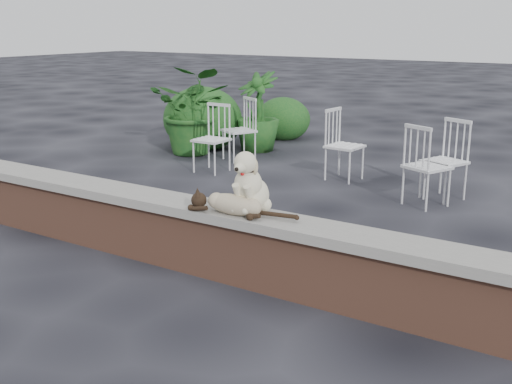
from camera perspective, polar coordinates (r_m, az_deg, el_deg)
The scene contains 13 objects.
ground at distance 5.56m, azimuth -7.01°, elevation -6.45°, with size 60.00×60.00×0.00m, color black.
brick_wall at distance 5.47m, azimuth -7.09°, elevation -4.02°, with size 6.00×0.30×0.50m, color brown.
capstone at distance 5.38m, azimuth -7.19°, elevation -1.10°, with size 6.20×0.40×0.08m, color slate.
dog at distance 4.94m, azimuth -0.37°, elevation 1.09°, with size 0.34×0.44×0.51m, color beige, non-canonical shape.
cat at distance 4.90m, azimuth -2.11°, elevation -1.01°, with size 1.08×0.26×0.18m, color tan, non-canonical shape.
chair_d at distance 7.69m, azimuth 16.73°, elevation 2.78°, with size 0.56×0.56×0.94m, color white, non-canonical shape.
chair_a at distance 8.77m, azimuth -4.08°, elevation 4.86°, with size 0.56×0.56×0.94m, color white, non-canonical shape.
chair_c at distance 7.36m, azimuth 15.29°, elevation 2.35°, with size 0.56×0.56×0.94m, color white, non-canonical shape.
chair_e at distance 8.37m, azimuth 8.07°, elevation 4.25°, with size 0.56×0.56×0.94m, color white, non-canonical shape.
chair_b at distance 9.51m, azimuth -1.56°, elevation 5.70°, with size 0.56×0.56×0.94m, color white, non-canonical shape.
potted_plant_a at distance 9.99m, azimuth -5.64°, elevation 7.41°, with size 1.25×1.09×1.39m, color #14461A.
potted_plant_b at distance 10.20m, azimuth 0.12°, elevation 7.32°, with size 0.72×0.72×1.28m, color #14461A.
shrubbery at distance 10.68m, azimuth -3.39°, elevation 6.53°, with size 1.88×2.52×1.07m.
Camera 1 is at (3.33, -3.95, 2.04)m, focal length 44.07 mm.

